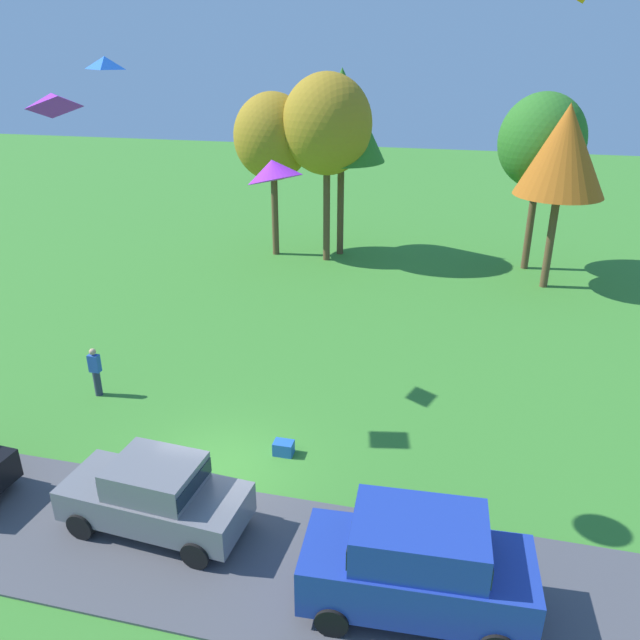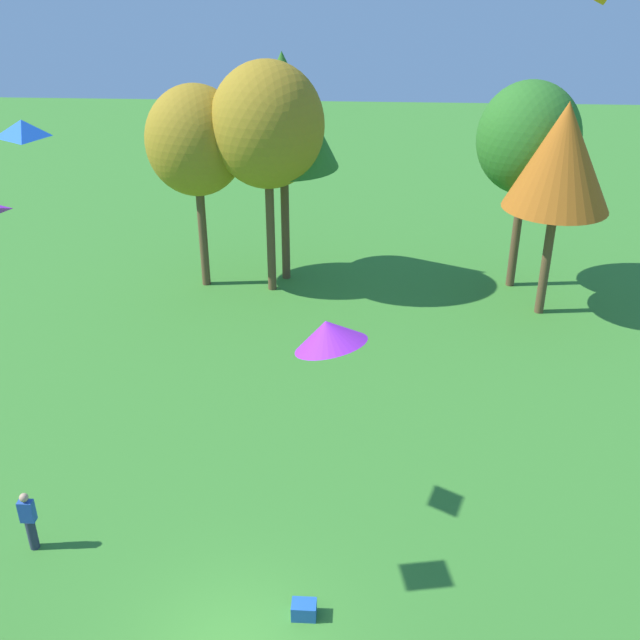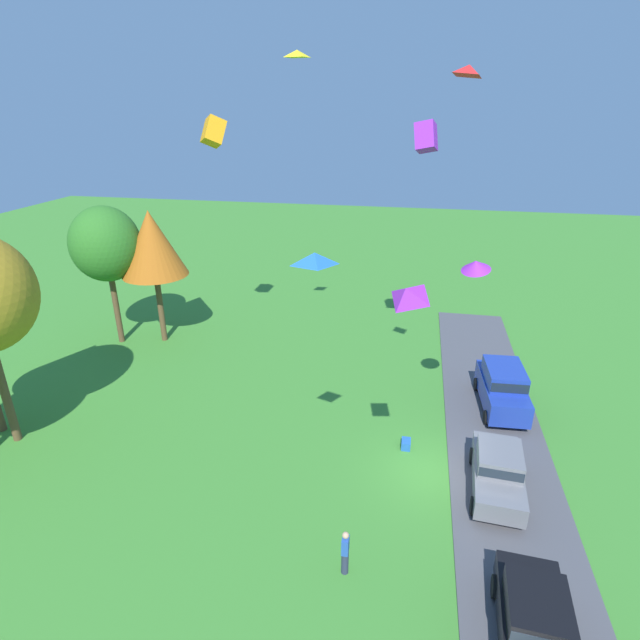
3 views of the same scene
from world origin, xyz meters
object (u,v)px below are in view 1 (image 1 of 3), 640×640
at_px(tree_right_of_center, 542,142).
at_px(tree_far_right, 564,151).
at_px(tree_far_left, 327,125).
at_px(person_beside_suv, 96,371).
at_px(kite_diamond_near_flag, 105,63).
at_px(tree_left_of_center, 273,137).
at_px(kite_delta_high_right, 274,170).
at_px(car_suv_far_end, 417,562).
at_px(cooler_box, 284,448).
at_px(kite_diamond_low_drifter, 52,101).
at_px(tree_lone_near, 342,116).
at_px(car_sedan_near_entrance, 156,493).

bearing_deg(tree_right_of_center, tree_far_right, -74.22).
relative_size(tree_far_left, tree_right_of_center, 1.10).
bearing_deg(person_beside_suv, tree_far_left, 75.17).
relative_size(tree_far_left, kite_diamond_near_flag, 9.70).
xyz_separation_m(tree_left_of_center, kite_delta_high_right, (6.33, -19.90, 2.10)).
bearing_deg(car_suv_far_end, cooler_box, 132.47).
bearing_deg(kite_diamond_low_drifter, cooler_box, -4.11).
xyz_separation_m(person_beside_suv, tree_left_of_center, (1.21, 16.08, 5.44)).
height_order(cooler_box, kite_delta_high_right, kite_delta_high_right).
bearing_deg(person_beside_suv, tree_lone_near, 74.65).
xyz_separation_m(person_beside_suv, tree_right_of_center, (14.57, 16.78, 5.55)).
height_order(person_beside_suv, kite_diamond_low_drifter, kite_diamond_low_drifter).
xyz_separation_m(tree_far_left, kite_delta_high_right, (3.37, -19.57, 1.37)).
relative_size(tree_far_left, kite_delta_high_right, 8.45).
xyz_separation_m(tree_left_of_center, tree_far_right, (14.10, -1.92, 0.09)).
height_order(car_suv_far_end, tree_left_of_center, tree_left_of_center).
xyz_separation_m(car_suv_far_end, kite_delta_high_right, (-3.53, 2.44, 7.12)).
distance_m(car_sedan_near_entrance, kite_diamond_low_drifter, 10.05).
distance_m(person_beside_suv, kite_delta_high_right, 11.33).
bearing_deg(tree_far_right, tree_left_of_center, 172.24).
distance_m(cooler_box, kite_diamond_low_drifter, 10.97).
bearing_deg(person_beside_suv, kite_diamond_low_drifter, -53.25).
height_order(kite_diamond_near_flag, kite_delta_high_right, kite_diamond_near_flag).
relative_size(tree_far_left, tree_lone_near, 0.99).
bearing_deg(cooler_box, car_suv_far_end, -47.53).
distance_m(car_suv_far_end, tree_far_left, 23.77).
bearing_deg(tree_far_right, person_beside_suv, -137.23).
bearing_deg(kite_diamond_near_flag, tree_far_left, 78.03).
bearing_deg(tree_right_of_center, kite_diamond_low_drifter, -126.93).
distance_m(tree_far_right, kite_delta_high_right, 19.69).
bearing_deg(car_suv_far_end, kite_diamond_low_drifter, 153.89).
bearing_deg(tree_lone_near, tree_right_of_center, -1.17).
xyz_separation_m(car_suv_far_end, cooler_box, (-4.14, 4.52, -1.10)).
xyz_separation_m(car_sedan_near_entrance, tree_left_of_center, (-3.66, 21.37, 5.27)).
relative_size(car_suv_far_end, tree_far_left, 0.49).
xyz_separation_m(tree_left_of_center, kite_diamond_near_flag, (-0.13, -14.90, 3.93)).
xyz_separation_m(tree_lone_near, tree_far_right, (10.65, -2.82, -0.96)).
bearing_deg(car_sedan_near_entrance, car_suv_far_end, -8.82).
height_order(tree_lone_near, cooler_box, tree_lone_near).
xyz_separation_m(car_suv_far_end, tree_far_right, (4.24, 20.41, 5.10)).
bearing_deg(car_sedan_near_entrance, tree_lone_near, 90.52).
xyz_separation_m(car_sedan_near_entrance, car_suv_far_end, (6.20, -0.96, 0.25)).
height_order(car_suv_far_end, tree_lone_near, tree_lone_near).
bearing_deg(car_suv_far_end, kite_diamond_near_flag, 143.34).
height_order(tree_far_right, cooler_box, tree_far_right).
xyz_separation_m(cooler_box, kite_diamond_low_drifter, (-5.96, 0.43, 9.20)).
distance_m(tree_far_left, tree_right_of_center, 10.47).
height_order(tree_left_of_center, kite_diamond_low_drifter, kite_diamond_low_drifter).
distance_m(tree_lone_near, tree_right_of_center, 9.95).
relative_size(car_suv_far_end, kite_diamond_near_flag, 4.77).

